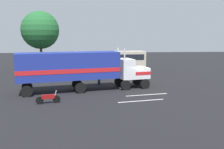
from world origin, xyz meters
TOP-DOWN VIEW (x-y plane):
  - ground_plane at (0.00, 0.00)m, footprint 120.00×120.00m
  - lane_stripe_near at (0.50, -3.50)m, footprint 4.35×1.00m
  - lane_stripe_mid at (-0.54, -5.78)m, footprint 4.35×1.01m
  - semi_truck at (-6.29, -1.12)m, footprint 14.35×5.74m
  - person_bystander at (-4.14, 2.14)m, footprint 0.42×0.48m
  - parked_bus at (-2.07, 11.75)m, footprint 11.19×3.56m
  - parked_car at (-12.64, 8.46)m, footprint 4.46×1.95m
  - motorcycle at (-8.78, -5.99)m, footprint 2.06×0.64m
  - tree_left at (-13.72, 16.57)m, footprint 6.43×6.43m

SIDE VIEW (x-z plane):
  - ground_plane at x=0.00m, z-range 0.00..0.00m
  - lane_stripe_near at x=0.50m, z-range 0.00..0.01m
  - lane_stripe_mid at x=-0.54m, z-range 0.00..0.01m
  - motorcycle at x=-8.78m, z-range -0.08..1.04m
  - parked_car at x=-12.64m, z-range 0.02..1.59m
  - person_bystander at x=-4.14m, z-range 0.08..1.71m
  - parked_bus at x=-2.07m, z-range 0.37..3.77m
  - semi_truck at x=-6.29m, z-range 0.27..4.77m
  - tree_left at x=-13.72m, z-range 1.77..11.77m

